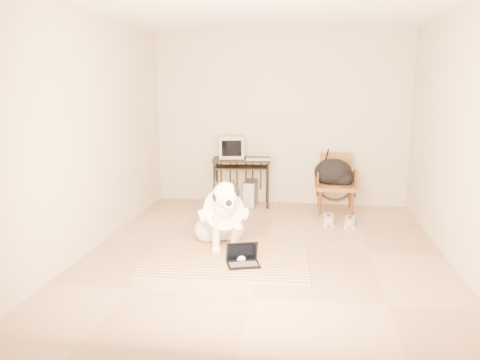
% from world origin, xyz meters
% --- Properties ---
extents(floor, '(4.50, 4.50, 0.00)m').
position_xyz_m(floor, '(0.00, 0.00, 0.00)').
color(floor, tan).
rests_on(floor, ground).
extents(ceiling, '(4.50, 4.50, 0.00)m').
position_xyz_m(ceiling, '(0.00, 0.00, 2.70)').
color(ceiling, white).
rests_on(ceiling, wall_back).
extents(wall_back, '(4.50, 0.00, 4.50)m').
position_xyz_m(wall_back, '(0.00, 2.25, 1.35)').
color(wall_back, beige).
rests_on(wall_back, floor).
extents(wall_front, '(4.50, 0.00, 4.50)m').
position_xyz_m(wall_front, '(0.00, -2.25, 1.35)').
color(wall_front, beige).
rests_on(wall_front, floor).
extents(wall_left, '(0.00, 4.50, 4.50)m').
position_xyz_m(wall_left, '(-2.00, 0.00, 1.35)').
color(wall_left, beige).
rests_on(wall_left, floor).
extents(wall_right, '(0.00, 4.50, 4.50)m').
position_xyz_m(wall_right, '(2.00, 0.00, 1.35)').
color(wall_right, beige).
rests_on(wall_right, floor).
extents(rug, '(1.84, 1.45, 0.02)m').
position_xyz_m(rug, '(-0.40, -0.38, 0.01)').
color(rug, '#B24E24').
rests_on(rug, floor).
extents(dog, '(0.71, 1.14, 0.91)m').
position_xyz_m(dog, '(-0.52, -0.03, 0.36)').
color(dog, white).
rests_on(dog, rug).
extents(laptop, '(0.39, 0.33, 0.24)m').
position_xyz_m(laptop, '(-0.19, -0.60, 0.08)').
color(laptop, black).
rests_on(laptop, rug).
extents(computer_desk, '(0.95, 0.59, 0.75)m').
position_xyz_m(computer_desk, '(-0.58, 1.96, 0.65)').
color(computer_desk, black).
rests_on(computer_desk, floor).
extents(crt_monitor, '(0.46, 0.44, 0.35)m').
position_xyz_m(crt_monitor, '(-0.75, 2.03, 0.92)').
color(crt_monitor, tan).
rests_on(crt_monitor, computer_desk).
extents(desk_keyboard, '(0.39, 0.18, 0.02)m').
position_xyz_m(desk_keyboard, '(-0.30, 1.85, 0.76)').
color(desk_keyboard, tan).
rests_on(desk_keyboard, computer_desk).
extents(pc_tower, '(0.18, 0.43, 0.40)m').
position_xyz_m(pc_tower, '(-0.43, 1.97, 0.20)').
color(pc_tower, '#49494C').
rests_on(pc_tower, floor).
extents(rattan_chair, '(0.57, 0.55, 0.86)m').
position_xyz_m(rattan_chair, '(0.88, 1.86, 0.43)').
color(rattan_chair, olive).
rests_on(rattan_chair, floor).
extents(backpack, '(0.59, 0.46, 0.41)m').
position_xyz_m(backpack, '(0.86, 1.79, 0.58)').
color(backpack, black).
rests_on(backpack, rattan_chair).
extents(sneaker_left, '(0.14, 0.33, 0.11)m').
position_xyz_m(sneaker_left, '(0.76, 1.14, 0.05)').
color(sneaker_left, silver).
rests_on(sneaker_left, floor).
extents(sneaker_right, '(0.16, 0.33, 0.11)m').
position_xyz_m(sneaker_right, '(1.04, 1.06, 0.05)').
color(sneaker_right, silver).
rests_on(sneaker_right, floor).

